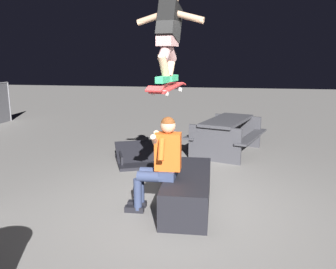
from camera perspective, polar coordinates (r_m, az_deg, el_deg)
The scene contains 7 objects.
ground_plane at distance 5.03m, azimuth 1.94°, elevation -11.92°, with size 40.00×40.00×0.00m, color slate.
ledge_box_main at distance 5.07m, azimuth 3.17°, elevation -8.84°, with size 1.69×0.60×0.47m, color black.
person_sitting_on_ledge at distance 4.75m, azimuth -1.26°, elevation -4.08°, with size 0.59×0.76×1.31m.
skateboard at distance 4.57m, azimuth -0.11°, elevation 7.49°, with size 1.04×0.36×0.13m.
skater_airborne at distance 4.62m, azimuth 0.13°, elevation 16.08°, with size 0.63×0.89×1.12m.
kicker_ramp at distance 7.15m, azimuth -4.45°, elevation -3.91°, with size 1.33×1.26×0.44m.
picnic_table_back at distance 7.85m, azimuth 9.40°, elevation 0.65°, with size 2.03×1.80×0.75m.
Camera 1 is at (-4.55, -0.62, 2.07)m, focal length 38.08 mm.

